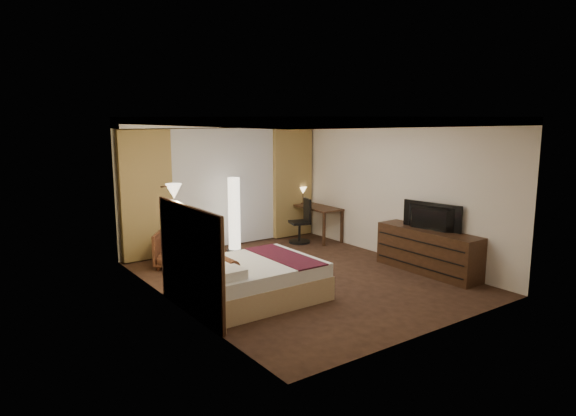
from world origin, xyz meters
TOP-DOWN VIEW (x-y plane):
  - floor at (0.00, 0.00)m, footprint 4.50×5.50m
  - ceiling at (0.00, 0.00)m, footprint 4.50×5.50m
  - back_wall at (0.00, 2.75)m, footprint 4.50×0.02m
  - left_wall at (-2.25, 0.00)m, footprint 0.02×5.50m
  - right_wall at (2.25, 0.00)m, footprint 0.02×5.50m
  - crown_molding at (0.00, 0.00)m, footprint 4.50×5.50m
  - soffit at (0.00, 2.50)m, footprint 4.50×0.50m
  - curtain_sheer at (0.00, 2.67)m, footprint 2.48×0.04m
  - curtain_left_drape at (-1.70, 2.61)m, footprint 1.00×0.14m
  - curtain_right_drape at (1.70, 2.61)m, footprint 1.00×0.14m
  - wall_sconce at (-2.09, 0.37)m, footprint 0.24×0.24m
  - bed at (-1.22, -0.38)m, footprint 1.94×1.52m
  - headboard at (-2.20, -0.38)m, footprint 0.12×1.82m
  - armchair at (-1.45, 1.85)m, footprint 0.97×0.96m
  - side_table at (-0.79, 1.97)m, footprint 0.53×0.53m
  - floor_lamp at (-0.04, 2.22)m, footprint 0.32×0.32m
  - desk at (1.95, 2.06)m, footprint 0.55×1.27m
  - desk_lamp at (1.95, 2.55)m, footprint 0.18×0.18m
  - office_chair at (1.46, 2.01)m, footprint 0.58×0.58m
  - dresser at (2.00, -1.03)m, footprint 0.50×1.97m
  - television at (1.97, -1.03)m, footprint 0.81×1.19m

SIDE VIEW (x-z plane):
  - floor at x=0.00m, z-range -0.01..0.01m
  - bed at x=-1.22m, z-range 0.00..0.57m
  - side_table at x=-0.79m, z-range 0.00..0.58m
  - armchair at x=-1.45m, z-range 0.00..0.74m
  - desk at x=1.95m, z-range 0.00..0.75m
  - dresser at x=2.00m, z-range 0.00..0.77m
  - office_chair at x=1.46m, z-range 0.00..0.97m
  - headboard at x=-2.20m, z-range 0.00..1.50m
  - floor_lamp at x=-0.04m, z-range 0.00..1.52m
  - desk_lamp at x=1.95m, z-range 0.75..1.09m
  - television at x=1.97m, z-range 1.01..1.16m
  - curtain_sheer at x=0.00m, z-range 0.02..2.48m
  - curtain_left_drape at x=-1.70m, z-range 0.02..2.48m
  - curtain_right_drape at x=1.70m, z-range 0.02..2.48m
  - back_wall at x=0.00m, z-range 0.00..2.70m
  - left_wall at x=-2.25m, z-range 0.00..2.70m
  - right_wall at x=2.25m, z-range 0.00..2.70m
  - wall_sconce at x=-2.09m, z-range 1.50..1.74m
  - soffit at x=0.00m, z-range 2.50..2.70m
  - crown_molding at x=0.00m, z-range 2.58..2.70m
  - ceiling at x=0.00m, z-range 2.70..2.71m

